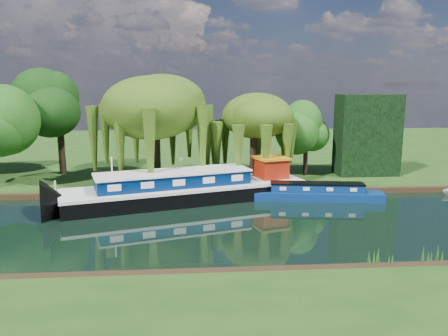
{
  "coord_description": "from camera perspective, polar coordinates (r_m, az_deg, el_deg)",
  "views": [
    {
      "loc": [
        1.5,
        -28.22,
        9.36
      ],
      "look_at": [
        4.05,
        6.07,
        2.8
      ],
      "focal_mm": 35.0,
      "sensor_mm": 36.0,
      "label": 1
    }
  ],
  "objects": [
    {
      "name": "conifer_hedge",
      "position": [
        45.97,
        18.19,
        4.13
      ],
      "size": [
        6.0,
        3.0,
        8.0
      ],
      "primitive_type": "cube",
      "color": "black",
      "rests_on": "far_bank"
    },
    {
      "name": "dutch_barge",
      "position": [
        35.82,
        -4.6,
        -2.68
      ],
      "size": [
        20.2,
        10.0,
        4.17
      ],
      "rotation": [
        0.0,
        0.0,
        0.29
      ],
      "color": "black",
      "rests_on": "ground"
    },
    {
      "name": "mooring_posts",
      "position": [
        37.63,
        -7.2,
        -2.2
      ],
      "size": [
        19.16,
        0.16,
        1.0
      ],
      "color": "silver",
      "rests_on": "far_bank"
    },
    {
      "name": "willow_left",
      "position": [
        40.02,
        -8.95,
        7.66
      ],
      "size": [
        7.82,
        7.82,
        9.38
      ],
      "color": "black",
      "rests_on": "far_bank"
    },
    {
      "name": "lamppost",
      "position": [
        39.35,
        -5.65,
        0.59
      ],
      "size": [
        0.36,
        0.36,
        2.56
      ],
      "color": "silver",
      "rests_on": "far_bank"
    },
    {
      "name": "tree_far_right",
      "position": [
        44.2,
        10.71,
        4.77
      ],
      "size": [
        3.9,
        3.9,
        6.38
      ],
      "color": "black",
      "rests_on": "far_bank"
    },
    {
      "name": "far_bank",
      "position": [
        62.91,
        -5.58,
        2.4
      ],
      "size": [
        120.0,
        52.0,
        0.45
      ],
      "primitive_type": "cube",
      "color": "#193D10",
      "rests_on": "ground"
    },
    {
      "name": "ground",
      "position": [
        29.77,
        -6.99,
        -7.61
      ],
      "size": [
        120.0,
        120.0,
        0.0
      ],
      "primitive_type": "plane",
      "color": "black"
    },
    {
      "name": "narrowboat",
      "position": [
        36.88,
        12.01,
        -3.25
      ],
      "size": [
        10.9,
        3.32,
        1.57
      ],
      "rotation": [
        0.0,
        0.0,
        -0.14
      ],
      "color": "navy",
      "rests_on": "ground"
    },
    {
      "name": "tree_far_mid",
      "position": [
        46.82,
        -20.78,
        7.3
      ],
      "size": [
        5.87,
        5.87,
        9.61
      ],
      "color": "black",
      "rests_on": "far_bank"
    },
    {
      "name": "willow_right",
      "position": [
        41.01,
        3.92,
        5.8
      ],
      "size": [
        6.02,
        6.02,
        7.33
      ],
      "color": "black",
      "rests_on": "far_bank"
    },
    {
      "name": "reeds_near",
      "position": [
        23.09,
        9.75,
        -11.8
      ],
      "size": [
        33.7,
        1.5,
        1.1
      ],
      "color": "#1A5316",
      "rests_on": "ground"
    }
  ]
}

